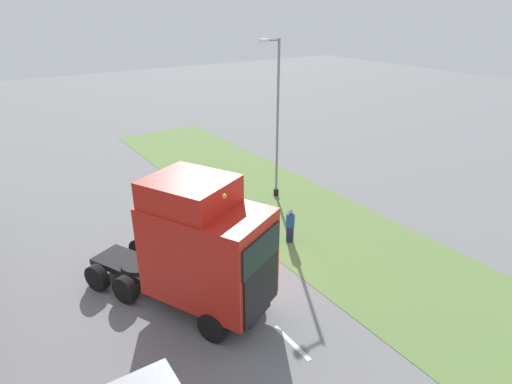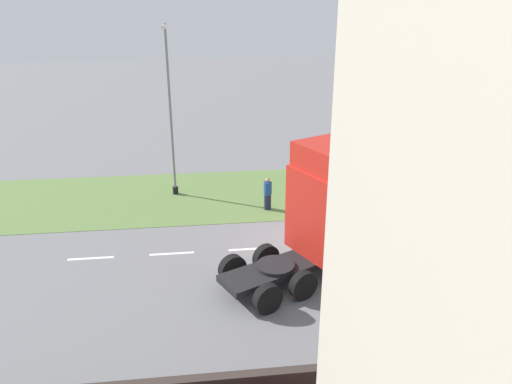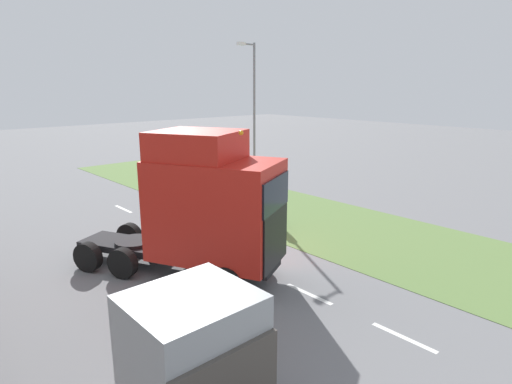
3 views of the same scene
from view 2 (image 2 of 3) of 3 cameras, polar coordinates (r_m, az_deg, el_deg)
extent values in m
plane|color=slate|center=(21.04, 5.62, -6.14)|extent=(120.00, 120.00, 0.00)
cube|color=#607F42|center=(26.36, 2.88, 0.00)|extent=(7.00, 44.00, 0.01)
cube|color=white|center=(21.08, -18.37, -7.20)|extent=(0.16, 1.80, 0.00)
cube|color=white|center=(20.64, -9.59, -6.95)|extent=(0.16, 1.80, 0.00)
cube|color=white|center=(20.69, -0.66, -6.53)|extent=(0.16, 1.80, 0.00)
cube|color=white|center=(21.24, 8.00, -5.97)|extent=(0.16, 1.80, 0.00)
cube|color=white|center=(22.23, 16.04, -5.32)|extent=(0.16, 1.80, 0.00)
cube|color=white|center=(23.62, 23.25, -4.65)|extent=(0.16, 1.80, 0.00)
cube|color=black|center=(18.85, 6.39, -7.45)|extent=(4.46, 7.22, 0.24)
cube|color=red|center=(19.08, 10.49, -1.48)|extent=(4.01, 4.73, 3.24)
cube|color=black|center=(20.74, 14.52, -2.02)|extent=(1.92, 0.98, 1.81)
cube|color=black|center=(20.21, 14.90, 1.67)|extent=(2.03, 1.03, 1.04)
cube|color=red|center=(17.96, 9.51, 4.15)|extent=(3.27, 3.40, 0.90)
sphere|color=orange|center=(18.62, 15.23, 5.98)|extent=(0.14, 0.14, 0.14)
cylinder|color=black|center=(17.88, 2.24, -8.42)|extent=(1.82, 1.82, 0.12)
cylinder|color=black|center=(21.20, 9.88, -4.57)|extent=(0.74, 1.07, 1.04)
cylinder|color=black|center=(19.80, 14.33, -6.98)|extent=(0.74, 1.07, 1.04)
cylinder|color=black|center=(19.03, 1.15, -7.50)|extent=(0.74, 1.07, 1.04)
cylinder|color=black|center=(17.47, 5.41, -10.56)|extent=(0.74, 1.07, 1.04)
cylinder|color=black|center=(18.35, -2.71, -8.73)|extent=(0.74, 1.07, 1.04)
cylinder|color=black|center=(16.73, 1.34, -12.10)|extent=(0.74, 1.07, 1.04)
cube|color=black|center=(17.44, 26.75, -7.27)|extent=(1.93, 0.06, 0.76)
cylinder|color=black|center=(19.47, 26.87, -9.83)|extent=(0.25, 0.80, 0.80)
cylinder|color=black|center=(26.37, -9.19, 0.18)|extent=(0.28, 0.28, 0.40)
cylinder|color=gray|center=(25.16, -9.75, 8.76)|extent=(0.13, 0.13, 8.49)
cylinder|color=gray|center=(24.11, -10.45, 18.13)|extent=(0.90, 0.09, 0.09)
cube|color=silver|center=(23.66, -10.50, 18.06)|extent=(0.44, 0.20, 0.16)
cylinder|color=#1E233D|center=(24.15, 1.33, -1.12)|extent=(0.34, 0.34, 0.79)
cylinder|color=#1E4C8C|center=(23.88, 1.35, 0.44)|extent=(0.39, 0.39, 0.63)
sphere|color=tan|center=(23.73, 1.35, 1.38)|extent=(0.21, 0.21, 0.21)
camera|label=1|loc=(20.00, 51.22, 14.36)|focal=30.00mm
camera|label=3|loc=(18.74, 53.45, 1.85)|focal=30.00mm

